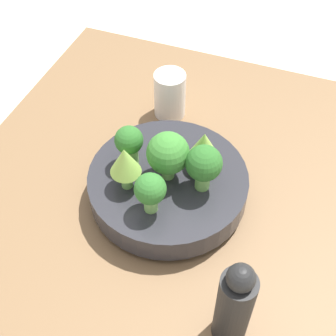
{
  "coord_description": "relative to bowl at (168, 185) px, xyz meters",
  "views": [
    {
      "loc": [
        0.49,
        0.18,
        0.72
      ],
      "look_at": [
        0.01,
        -0.01,
        0.13
      ],
      "focal_mm": 50.0,
      "sensor_mm": 36.0,
      "label": 1
    }
  ],
  "objects": [
    {
      "name": "broccoli_floret_right",
      "position": [
        0.08,
        -0.0,
        0.07
      ],
      "size": [
        0.05,
        0.05,
        0.08
      ],
      "color": "#7AB256",
      "rests_on": "bowl"
    },
    {
      "name": "bowl",
      "position": [
        0.0,
        0.0,
        0.0
      ],
      "size": [
        0.28,
        0.28,
        0.06
      ],
      "color": "#28282D",
      "rests_on": "table"
    },
    {
      "name": "pepper_mill",
      "position": [
        0.2,
        0.17,
        0.05
      ],
      "size": [
        0.05,
        0.05,
        0.18
      ],
      "color": "black",
      "rests_on": "table"
    },
    {
      "name": "romanesco_piece_near",
      "position": [
        0.04,
        -0.06,
        0.08
      ],
      "size": [
        0.05,
        0.05,
        0.09
      ],
      "color": "#6BA34C",
      "rests_on": "bowl"
    },
    {
      "name": "romanesco_piece_far",
      "position": [
        -0.04,
        0.05,
        0.07
      ],
      "size": [
        0.05,
        0.05,
        0.08
      ],
      "color": "#6BA34C",
      "rests_on": "bowl"
    },
    {
      "name": "cup",
      "position": [
        -0.21,
        -0.08,
        0.01
      ],
      "size": [
        0.06,
        0.06,
        0.1
      ],
      "color": "silver",
      "rests_on": "table"
    },
    {
      "name": "broccoli_floret_back",
      "position": [
        0.0,
        0.06,
        0.08
      ],
      "size": [
        0.06,
        0.06,
        0.09
      ],
      "color": "#6BA34C",
      "rests_on": "bowl"
    },
    {
      "name": "table",
      "position": [
        -0.01,
        0.01,
        -0.06
      ],
      "size": [
        0.88,
        0.8,
        0.04
      ],
      "color": "brown",
      "rests_on": "ground_plane"
    },
    {
      "name": "ground_plane",
      "position": [
        -0.01,
        0.01,
        -0.08
      ],
      "size": [
        6.0,
        6.0,
        0.0
      ],
      "primitive_type": "plane",
      "color": "beige"
    },
    {
      "name": "broccoli_floret_front",
      "position": [
        -0.0,
        -0.07,
        0.07
      ],
      "size": [
        0.05,
        0.05,
        0.08
      ],
      "color": "#7AB256",
      "rests_on": "bowl"
    },
    {
      "name": "broccoli_floret_center",
      "position": [
        -0.0,
        0.0,
        0.08
      ],
      "size": [
        0.07,
        0.07,
        0.09
      ],
      "color": "#6BA34C",
      "rests_on": "bowl"
    }
  ]
}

